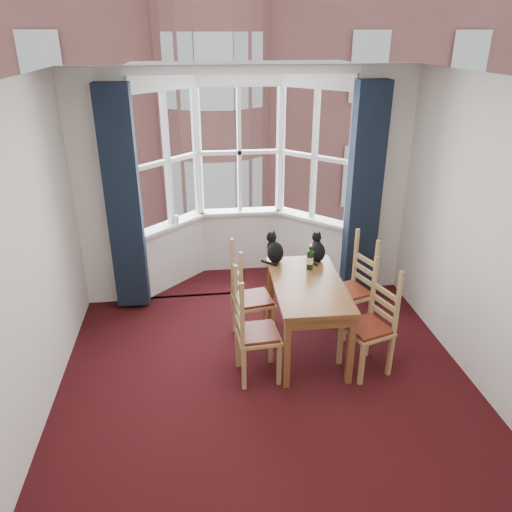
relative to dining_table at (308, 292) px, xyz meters
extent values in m
plane|color=black|center=(-0.50, -0.89, -0.68)|extent=(4.50, 4.50, 0.00)
plane|color=white|center=(-0.50, -0.89, 2.12)|extent=(4.50, 4.50, 0.00)
plane|color=silver|center=(-2.50, -0.89, 0.72)|extent=(0.00, 4.50, 4.50)
plane|color=silver|center=(1.50, -0.89, 0.72)|extent=(0.00, 4.50, 4.50)
cube|color=silver|center=(-2.15, 1.36, 0.72)|extent=(0.70, 0.12, 2.80)
cube|color=silver|center=(1.15, 1.36, 0.72)|extent=(0.70, 0.12, 2.80)
cube|color=black|center=(-1.92, 1.18, 0.67)|extent=(0.38, 0.22, 2.60)
cube|color=black|center=(0.92, 1.18, 0.67)|extent=(0.38, 0.22, 2.60)
cube|color=brown|center=(0.00, 0.00, 0.09)|extent=(0.74, 1.34, 0.04)
cube|color=brown|center=(-0.32, -0.61, -0.31)|extent=(0.06, 0.06, 0.75)
cube|color=brown|center=(-0.29, 0.62, -0.31)|extent=(0.06, 0.06, 0.75)
cube|color=brown|center=(0.29, -0.62, -0.31)|extent=(0.06, 0.06, 0.75)
cube|color=brown|center=(0.32, 0.61, -0.31)|extent=(0.06, 0.06, 0.75)
cube|color=tan|center=(-0.57, -0.40, -0.20)|extent=(0.43, 0.45, 0.06)
cube|color=#5F1E10|center=(-0.57, -0.40, -0.19)|extent=(0.39, 0.40, 0.03)
cube|color=tan|center=(-0.53, 0.27, -0.20)|extent=(0.46, 0.48, 0.06)
cube|color=#5F1E10|center=(-0.53, 0.27, -0.19)|extent=(0.42, 0.43, 0.03)
cube|color=tan|center=(0.50, -0.43, -0.20)|extent=(0.51, 0.53, 0.06)
cube|color=#5F1E10|center=(0.50, -0.43, -0.19)|extent=(0.46, 0.48, 0.03)
cube|color=tan|center=(0.55, 0.31, -0.20)|extent=(0.51, 0.53, 0.06)
cube|color=#5F1E10|center=(0.55, 0.31, -0.19)|extent=(0.46, 0.47, 0.03)
ellipsoid|color=black|center=(-0.25, 0.55, 0.22)|extent=(0.26, 0.29, 0.24)
sphere|color=black|center=(-0.29, 0.62, 0.37)|extent=(0.15, 0.15, 0.11)
cone|color=black|center=(-0.32, 0.61, 0.43)|extent=(0.05, 0.05, 0.05)
cone|color=black|center=(-0.26, 0.64, 0.43)|extent=(0.05, 0.05, 0.05)
ellipsoid|color=black|center=(0.21, 0.52, 0.21)|extent=(0.18, 0.23, 0.22)
sphere|color=black|center=(0.22, 0.59, 0.36)|extent=(0.11, 0.11, 0.11)
cone|color=black|center=(0.19, 0.60, 0.41)|extent=(0.04, 0.04, 0.05)
cone|color=black|center=(0.25, 0.59, 0.41)|extent=(0.04, 0.04, 0.05)
cylinder|color=black|center=(0.08, 0.31, 0.21)|extent=(0.07, 0.07, 0.20)
sphere|color=black|center=(0.08, 0.31, 0.30)|extent=(0.06, 0.06, 0.06)
cylinder|color=black|center=(0.08, 0.31, 0.34)|extent=(0.03, 0.03, 0.09)
cylinder|color=gold|center=(0.08, 0.31, 0.38)|extent=(0.03, 0.03, 0.02)
cylinder|color=silver|center=(0.08, 0.31, 0.21)|extent=(0.07, 0.07, 0.08)
cylinder|color=white|center=(-1.36, 1.71, 0.24)|extent=(0.06, 0.06, 0.10)
plane|color=#333335|center=(-0.50, 31.36, -6.68)|extent=(80.00, 80.00, 0.00)
cube|color=#98564E|center=(-0.50, 13.36, 0.32)|extent=(18.00, 6.00, 14.00)
cylinder|color=#98564E|center=(-0.50, 10.36, 0.32)|extent=(3.20, 3.20, 14.00)
camera|label=1|loc=(-1.08, -4.41, 2.44)|focal=35.00mm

